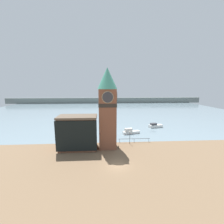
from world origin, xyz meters
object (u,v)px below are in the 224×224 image
(clock_tower, at_px, (107,106))
(boat_far, at_px, (155,126))
(pier_building, at_px, (78,132))
(lamp_post, at_px, (130,135))
(boat_near, at_px, (130,132))
(mooring_bollard_near, at_px, (119,147))

(clock_tower, bearing_deg, boat_far, 43.01)
(boat_far, bearing_deg, pier_building, -155.71)
(boat_far, bearing_deg, lamp_post, -138.96)
(boat_near, bearing_deg, mooring_bollard_near, -126.67)
(clock_tower, distance_m, pier_building, 9.87)
(clock_tower, bearing_deg, mooring_bollard_near, -22.57)
(clock_tower, bearing_deg, pier_building, -176.13)
(mooring_bollard_near, bearing_deg, boat_near, 66.05)
(boat_near, distance_m, lamp_post, 9.33)
(pier_building, distance_m, lamp_post, 13.85)
(clock_tower, xyz_separation_m, lamp_post, (6.11, 1.66, -8.16))
(clock_tower, distance_m, boat_far, 27.76)
(clock_tower, relative_size, boat_far, 3.74)
(clock_tower, height_order, mooring_bollard_near, clock_tower)
(clock_tower, height_order, boat_near, clock_tower)
(boat_far, xyz_separation_m, lamp_post, (-12.82, -15.99, 1.88))
(lamp_post, bearing_deg, boat_near, 78.18)
(clock_tower, bearing_deg, boat_near, 53.05)
(pier_building, bearing_deg, lamp_post, 9.07)
(boat_near, relative_size, lamp_post, 1.64)
(boat_near, height_order, boat_far, boat_near)
(pier_building, bearing_deg, boat_near, 35.74)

